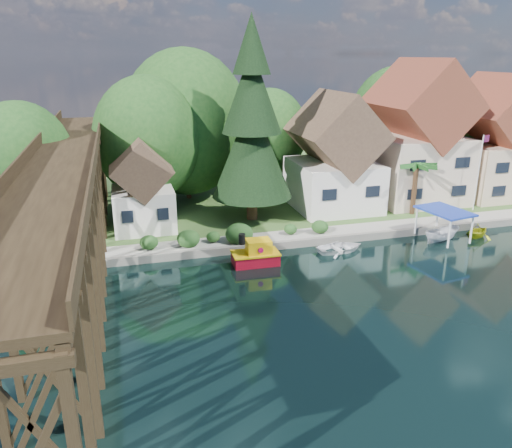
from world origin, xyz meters
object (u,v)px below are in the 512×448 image
Objects in this scene: house_right at (495,145)px; conifer at (252,126)px; house_left at (334,160)px; house_center at (416,142)px; trestle_bridge at (69,210)px; flagpole at (480,165)px; boat_yellow at (478,230)px; shed at (142,191)px; palm_tree at (417,167)px; boat_white_a at (341,246)px; boat_canopy at (443,228)px; tugboat at (256,255)px.

conifer is (-26.47, -1.46, 3.11)m from house_right.
house_left is 0.79× the size of house_center.
trestle_bridge is 36.37m from flagpole.
house_right reaches higher than boat_yellow.
palm_tree is at bearing -5.85° from shed.
trestle_bridge is 5.63× the size of shed.
house_center reaches higher than house_right.
boat_canopy reaches higher than boat_white_a.
boat_white_a is (4.98, -8.26, -8.49)m from conifer.
palm_tree is at bearing -161.03° from house_right.
house_left is at bearing 160.81° from flagpole.
house_right is at bearing 2.39° from shed.
conifer reaches higher than trestle_bridge.
conifer is at bearing 25.38° from boat_white_a.
shed is at bearing 61.81° from trestle_bridge.
house_left is at bearing 21.69° from boat_yellow.
house_right is 3.56× the size of tugboat.
shed is 1.69× the size of boat_canopy.
trestle_bridge is at bearing -177.99° from tugboat.
trestle_bridge reaches higher than boat_yellow.
shed is at bearing 52.19° from boat_yellow.
trestle_bridge is at bearing -178.18° from boat_canopy.
house_right is (9.00, -0.50, -0.64)m from house_center.
shed is at bearing 174.52° from flagpole.
trestle_bridge is 11.70× the size of boat_white_a.
flagpole is 1.91× the size of boat_white_a.
house_right is 16.63m from boat_canopy.
conifer is at bearing 32.82° from trestle_bridge.
house_right reaches higher than boat_white_a.
shed is 1.53× the size of palm_tree.
flagpole reaches higher than boat_yellow.
house_center is 6.43m from flagpole.
house_center is 5.30× the size of boat_yellow.
flagpole reaches higher than boat_canopy.
house_right is at bearing 20.00° from tugboat.
house_center is at bearing 6.39° from conifer.
tugboat is at bearing -50.03° from shed.
palm_tree is 7.10m from boat_canopy.
tugboat is (-19.55, -10.89, -5.67)m from house_center.
boat_yellow is at bearing -125.03° from flagpole.
house_left is at bearing 118.92° from boat_canopy.
boat_white_a is at bearing -162.13° from flagpole.
house_center is at bearing 4.24° from shed.
trestle_bridge is 16.86× the size of boat_yellow.
palm_tree is 18.58m from tugboat.
house_left is 1.40× the size of shed.
conifer is 3.40× the size of palm_tree.
tugboat is at bearing -103.12° from conifer.
trestle_bridge is 9.53× the size of boat_canopy.
shed is at bearing -177.61° from house_right.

